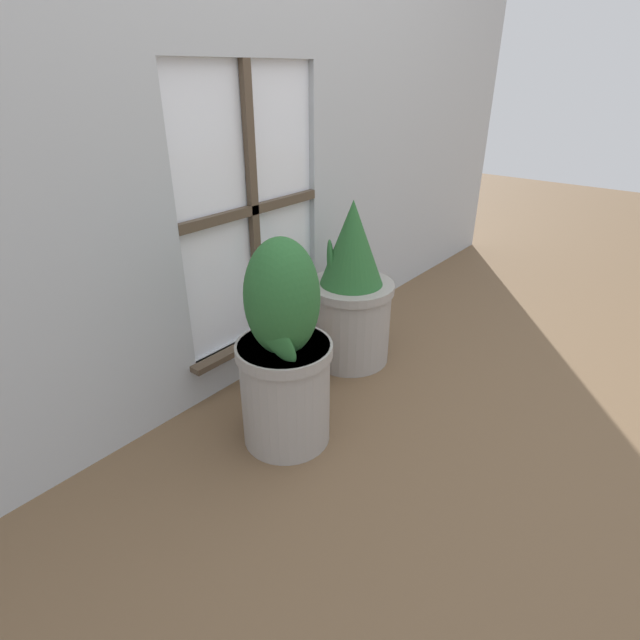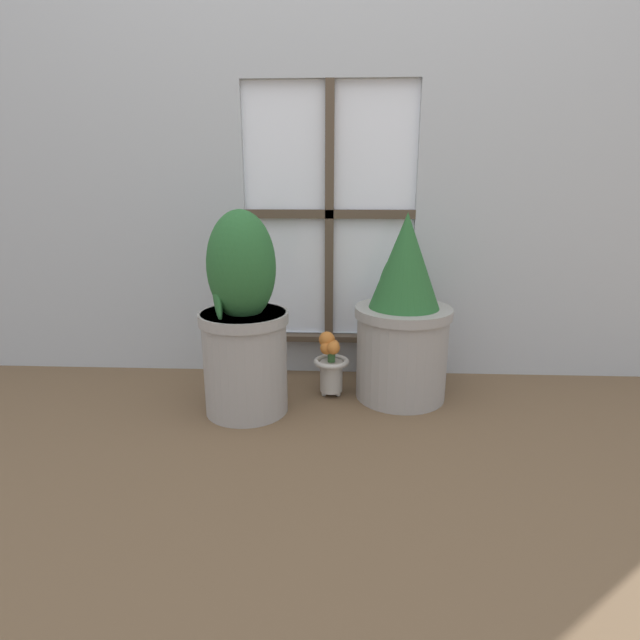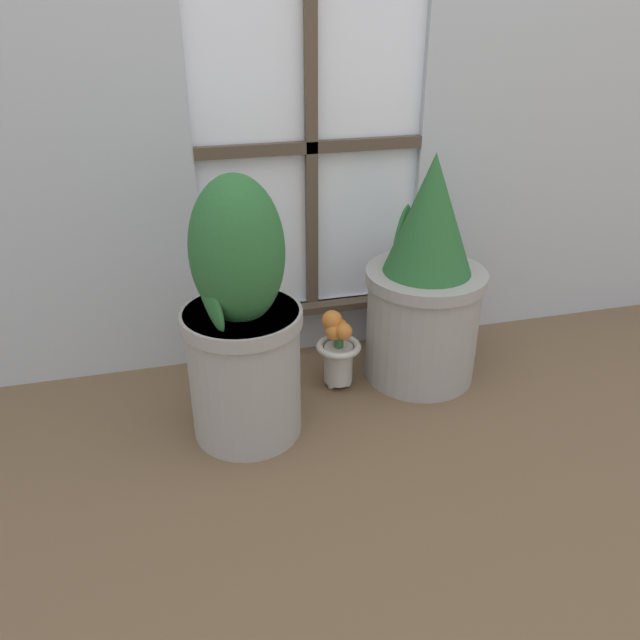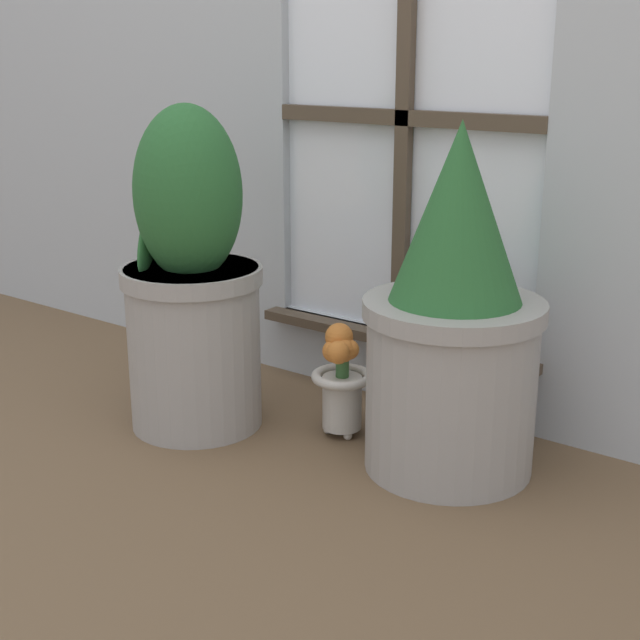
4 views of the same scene
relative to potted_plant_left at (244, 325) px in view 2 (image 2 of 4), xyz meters
The scene contains 5 objects.
ground_plane 0.49m from the potted_plant_left, 35.06° to the right, with size 10.00×10.00×0.00m, color brown.
wall_with_window 1.07m from the potted_plant_left, 55.82° to the left, with size 4.40×0.10×2.50m.
potted_plant_left is the anchor object (origin of this frame).
potted_plant_right 0.60m from the potted_plant_left, 14.71° to the left, with size 0.37×0.37×0.72m.
flower_vase 0.39m from the potted_plant_left, 26.12° to the left, with size 0.14×0.14×0.26m.
Camera 2 is at (0.06, -1.49, 0.83)m, focal length 28.00 mm.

